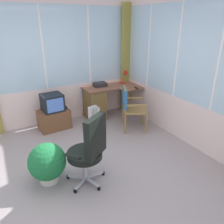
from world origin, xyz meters
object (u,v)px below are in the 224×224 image
Objects in this scene: wooden_armchair at (129,103)px; tv_on_stand at (54,114)px; paper_tray at (100,84)px; office_chair at (90,148)px; desk at (97,102)px; potted_plant at (47,162)px; space_heater at (94,118)px; desk_lamp at (126,75)px; tv_remote at (136,88)px.

wooden_armchair is 1.64m from tv_on_stand.
office_chair is (-1.20, -2.15, -0.21)m from paper_tray.
potted_plant is at bearing -132.92° from desk.
tv_on_stand is 0.89m from space_heater.
paper_tray reaches higher than tv_on_stand.
space_heater is (-1.16, -0.61, -0.68)m from desk_lamp.
paper_tray is 0.32× the size of wooden_armchair.
office_chair reaches higher than tv_remote.
tv_remote reaches higher than space_heater.
potted_plant is at bearing 148.24° from office_chair.
desk reaches higher than potted_plant.
paper_tray is at bearing 54.91° from space_heater.
potted_plant is (-2.42, -1.76, -0.64)m from desk_lamp.
tv_on_stand is (-1.40, 0.82, -0.25)m from wooden_armchair.
tv_on_stand reaches higher than space_heater.
tv_remote is (0.78, -0.48, 0.36)m from desk.
space_heater is (-0.47, -0.67, -0.51)m from paper_tray.
office_chair is 0.68m from potted_plant.
desk is 2.36m from potted_plant.
space_heater is (-1.13, -0.10, -0.48)m from tv_remote.
wooden_armchair is 2.13m from potted_plant.
wooden_armchair is (0.33, -0.87, 0.19)m from desk.
tv_remote is 0.87m from paper_tray.
office_chair is 1.76× the size of potted_plant.
office_chair is at bearing -139.97° from wooden_armchair.
desk is at bearing -177.28° from desk_lamp.
desk is at bearing 162.65° from tv_remote.
desk_lamp is 0.35× the size of wooden_armchair.
tv_on_stand is 1.39× the size of space_heater.
tv_on_stand is (-1.88, -0.09, -0.62)m from desk_lamp.
tv_on_stand is 1.76m from potted_plant.
desk_lamp reaches higher than space_heater.
desk_lamp is at bearing -4.73° from paper_tray.
office_chair is (-1.86, -1.57, -0.18)m from tv_remote.
desk_lamp is at bearing 62.09° from wooden_armchair.
potted_plant is at bearing -133.58° from paper_tray.
tv_remote is 2.73m from potted_plant.
desk_lamp is 2.84m from office_chair.
space_heater is (0.72, -0.53, -0.06)m from tv_on_stand.
wooden_armchair is (0.20, -0.96, -0.21)m from paper_tray.
office_chair is (-1.89, -2.09, -0.37)m from desk_lamp.
tv_remote is at bearing 40.98° from wooden_armchair.
tv_remote is at bearing -93.37° from desk_lamp.
wooden_armchair is (-0.48, -0.91, -0.37)m from desk_lamp.
desk_lamp is 0.55m from tv_remote.
paper_tray reaches higher than space_heater.
desk_lamp is at bearing 36.11° from potted_plant.
wooden_armchair is 1.68× the size of space_heater.
paper_tray is 2.47m from office_chair.
tv_on_stand is at bearing -173.08° from paper_tray.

